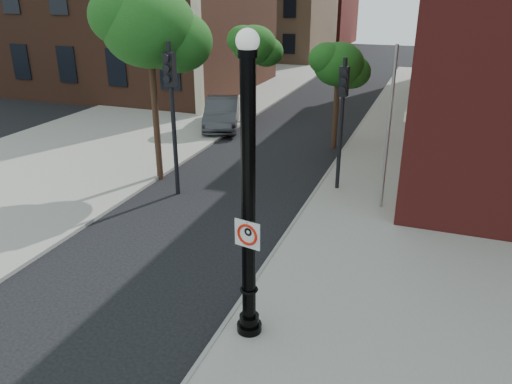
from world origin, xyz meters
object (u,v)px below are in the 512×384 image
at_px(no_parking_sign, 247,234).
at_px(lamppost, 249,212).
at_px(traffic_signal_left, 171,95).
at_px(parked_car, 222,113).
at_px(traffic_signal_right, 342,104).

bearing_deg(no_parking_sign, lamppost, 113.47).
bearing_deg(no_parking_sign, traffic_signal_left, 139.93).
xyz_separation_m(parked_car, traffic_signal_right, (7.54, -6.73, 2.43)).
height_order(traffic_signal_left, traffic_signal_right, traffic_signal_left).
relative_size(traffic_signal_left, traffic_signal_right, 1.11).
distance_m(lamppost, traffic_signal_right, 8.76).
distance_m(parked_car, traffic_signal_left, 9.66).
bearing_deg(parked_car, traffic_signal_right, -61.43).
relative_size(no_parking_sign, traffic_signal_left, 0.11).
bearing_deg(lamppost, traffic_signal_right, 89.38).
distance_m(no_parking_sign, traffic_signal_left, 8.56).
bearing_deg(lamppost, traffic_signal_left, 128.97).
height_order(lamppost, traffic_signal_right, lamppost).
bearing_deg(traffic_signal_left, no_parking_sign, -54.39).
distance_m(no_parking_sign, parked_car, 17.42).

